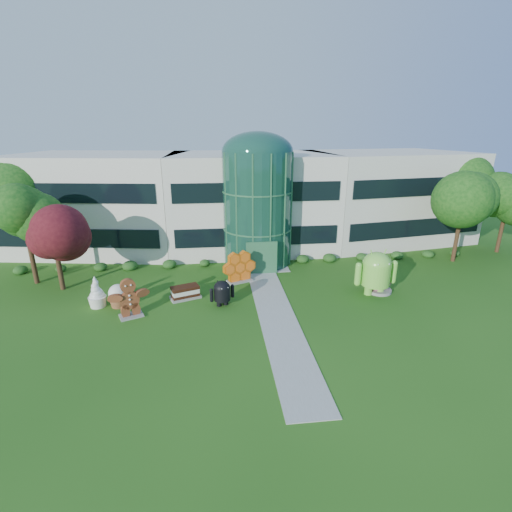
{
  "coord_description": "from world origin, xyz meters",
  "views": [
    {
      "loc": [
        -3.85,
        -19.98,
        11.57
      ],
      "look_at": [
        -0.82,
        6.0,
        2.6
      ],
      "focal_mm": 26.0,
      "sensor_mm": 36.0,
      "label": 1
    }
  ],
  "objects_px": {
    "android_green": "(376,270)",
    "donut": "(380,277)",
    "android_black": "(222,291)",
    "gingerbread": "(129,298)"
  },
  "relations": [
    {
      "from": "android_green",
      "to": "donut",
      "type": "distance_m",
      "value": 0.92
    },
    {
      "from": "android_green",
      "to": "android_black",
      "type": "relative_size",
      "value": 1.79
    },
    {
      "from": "android_green",
      "to": "android_black",
      "type": "distance_m",
      "value": 11.26
    },
    {
      "from": "android_black",
      "to": "donut",
      "type": "relative_size",
      "value": 0.88
    },
    {
      "from": "android_green",
      "to": "android_black",
      "type": "xyz_separation_m",
      "value": [
        -11.22,
        -0.59,
        -0.84
      ]
    },
    {
      "from": "gingerbread",
      "to": "android_green",
      "type": "bearing_deg",
      "value": -17.61
    },
    {
      "from": "gingerbread",
      "to": "android_black",
      "type": "bearing_deg",
      "value": -13.81
    },
    {
      "from": "donut",
      "to": "gingerbread",
      "type": "xyz_separation_m",
      "value": [
        -17.71,
        -1.84,
        0.13
      ]
    },
    {
      "from": "android_green",
      "to": "gingerbread",
      "type": "relative_size",
      "value": 1.31
    },
    {
      "from": "donut",
      "to": "gingerbread",
      "type": "height_order",
      "value": "gingerbread"
    }
  ]
}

